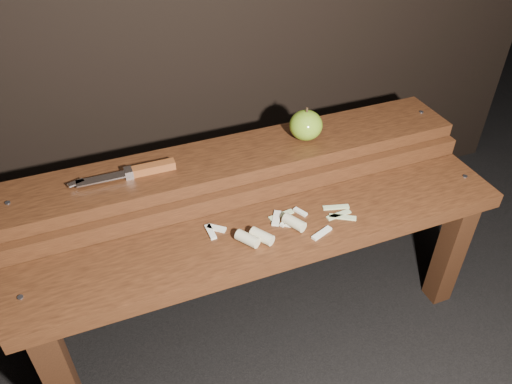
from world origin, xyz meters
name	(u,v)px	position (x,y,z in m)	size (l,w,h in m)	color
ground	(263,322)	(0.00, 0.00, 0.00)	(60.00, 60.00, 0.00)	black
bench_front_tier	(274,252)	(0.00, -0.06, 0.35)	(1.20, 0.20, 0.42)	#32190C
bench_rear_tier	(242,180)	(0.00, 0.17, 0.41)	(1.20, 0.21, 0.50)	#32190C
apple	(306,125)	(0.19, 0.17, 0.54)	(0.09, 0.09, 0.09)	olive
knife	(141,171)	(-0.26, 0.17, 0.51)	(0.26, 0.03, 0.02)	brown
apple_scraps	(274,229)	(0.00, -0.06, 0.43)	(0.36, 0.14, 0.03)	beige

